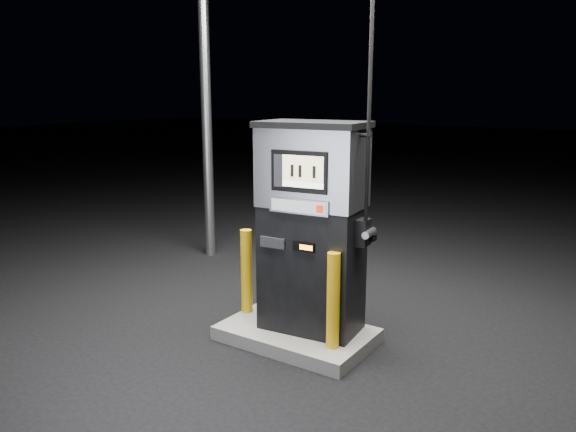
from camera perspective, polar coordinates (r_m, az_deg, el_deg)
The scene contains 5 objects.
ground at distance 6.26m, azimuth 0.90°, elevation -12.54°, with size 80.00×80.00×0.00m, color black.
pump_island at distance 6.23m, azimuth 0.90°, elevation -11.92°, with size 1.60×1.00×0.15m, color slate.
fuel_dispenser at distance 5.85m, azimuth 2.49°, elevation -0.99°, with size 1.25×0.77×4.59m.
bollard_left at distance 6.49m, azimuth -4.24°, elevation -5.61°, with size 0.13×0.13×0.98m, color #E1A90C.
bollard_right at distance 5.60m, azimuth 4.62°, elevation -8.57°, with size 0.13×0.13×0.98m, color #E1A90C.
Camera 1 is at (3.07, -4.77, 2.65)m, focal length 35.00 mm.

